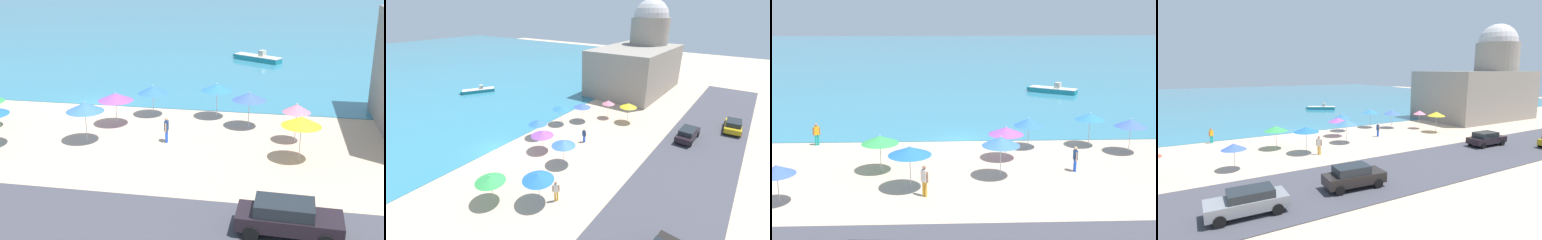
# 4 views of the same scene
# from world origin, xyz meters

# --- Properties ---
(ground_plane) EXTENTS (160.00, 160.00, 0.00)m
(ground_plane) POSITION_xyz_m (0.00, 0.00, 0.00)
(ground_plane) COLOR #CCAC8E
(sea) EXTENTS (150.00, 110.00, 0.05)m
(sea) POSITION_xyz_m (0.00, 55.00, 0.03)
(sea) COLOR teal
(sea) RESTS_ON ground_plane
(coastal_road) EXTENTS (80.00, 8.00, 0.06)m
(coastal_road) POSITION_xyz_m (0.00, -18.00, 0.03)
(coastal_road) COLOR #42414A
(coastal_road) RESTS_ON ground_plane
(beach_umbrella_1) EXTENTS (2.16, 2.16, 2.28)m
(beach_umbrella_1) POSITION_xyz_m (4.89, -1.80, 1.94)
(beach_umbrella_1) COLOR #B2B2B7
(beach_umbrella_1) RESTS_ON ground_plane
(beach_umbrella_2) EXTENTS (1.98, 1.98, 2.24)m
(beach_umbrella_2) POSITION_xyz_m (-9.93, -11.24, 1.92)
(beach_umbrella_2) COLOR #B2B2B7
(beach_umbrella_2) RESTS_ON ground_plane
(beach_umbrella_3) EXTENTS (2.32, 2.32, 2.63)m
(beach_umbrella_3) POSITION_xyz_m (2.21, -7.71, 2.28)
(beach_umbrella_3) COLOR #B2B2B7
(beach_umbrella_3) RESTS_ON ground_plane
(beach_umbrella_4) EXTENTS (2.23, 2.23, 2.51)m
(beach_umbrella_4) POSITION_xyz_m (11.82, -3.27, 2.18)
(beach_umbrella_4) COLOR #B2B2B7
(beach_umbrella_4) RESTS_ON ground_plane
(beach_umbrella_5) EXTENTS (2.37, 2.37, 2.32)m
(beach_umbrella_5) POSITION_xyz_m (2.95, -4.28, 2.00)
(beach_umbrella_5) COLOR #B2B2B7
(beach_umbrella_5) RESTS_ON ground_plane
(beach_umbrella_6) EXTENTS (2.21, 2.21, 2.70)m
(beach_umbrella_6) POSITION_xyz_m (14.98, -8.40, 2.36)
(beach_umbrella_6) COLOR #B2B2B7
(beach_umbrella_6) RESTS_ON ground_plane
(beach_umbrella_7) EXTENTS (2.34, 2.34, 2.41)m
(beach_umbrella_7) POSITION_xyz_m (-5.19, -6.44, 2.09)
(beach_umbrella_7) COLOR #B2B2B7
(beach_umbrella_7) RESTS_ON ground_plane
(beach_umbrella_8) EXTENTS (2.47, 2.47, 2.63)m
(beach_umbrella_8) POSITION_xyz_m (-3.12, -9.49, 2.32)
(beach_umbrella_8) COLOR #B2B2B7
(beach_umbrella_8) RESTS_ON ground_plane
(beach_umbrella_9) EXTENTS (1.70, 1.70, 2.54)m
(beach_umbrella_9) POSITION_xyz_m (14.81, -5.51, 2.22)
(beach_umbrella_9) COLOR #B2B2B7
(beach_umbrella_9) RESTS_ON ground_plane
(beach_umbrella_11) EXTENTS (2.16, 2.16, 2.56)m
(beach_umbrella_11) POSITION_xyz_m (9.44, -1.56, 2.25)
(beach_umbrella_11) COLOR #B2B2B7
(beach_umbrella_11) RESTS_ON ground_plane
(bather_0) EXTENTS (0.43, 0.42, 1.80)m
(bather_0) POSITION_xyz_m (-2.28, -10.49, 1.01)
(bather_0) COLOR gold
(bather_0) RESTS_ON ground_plane
(bather_1) EXTENTS (0.23, 0.57, 1.63)m
(bather_1) POSITION_xyz_m (7.03, -6.83, 0.91)
(bather_1) COLOR blue
(bather_1) RESTS_ON ground_plane
(bather_2) EXTENTS (0.51, 0.37, 1.69)m
(bather_2) POSITION_xyz_m (-10.67, -0.59, 0.95)
(bather_2) COLOR teal
(bather_2) RESTS_ON ground_plane
(parked_car_0) EXTENTS (4.33, 1.94, 1.45)m
(parked_car_0) POSITION_xyz_m (14.26, -16.24, 0.83)
(parked_car_0) COLOR black
(parked_car_0) RESTS_ON coastal_road
(parked_car_1) EXTENTS (4.37, 1.92, 1.43)m
(parked_car_1) POSITION_xyz_m (-10.55, -19.61, 0.82)
(parked_car_1) COLOR gray
(parked_car_1) RESTS_ON coastal_road
(parked_car_3) EXTENTS (4.25, 2.03, 1.56)m
(parked_car_3) POSITION_xyz_m (-3.60, -19.19, 0.87)
(parked_car_3) COLOR black
(parked_car_3) RESTS_ON coastal_road
(skiff_nearshore) EXTENTS (5.55, 3.94, 1.26)m
(skiff_nearshore) POSITION_xyz_m (11.32, 19.09, 0.40)
(skiff_nearshore) COLOR teal
(skiff_nearshore) RESTS_ON sea
(harbor_fortress) EXTENTS (17.37, 11.32, 15.55)m
(harbor_fortress) POSITION_xyz_m (30.94, -2.92, 5.35)
(harbor_fortress) COLOR gray
(harbor_fortress) RESTS_ON ground_plane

